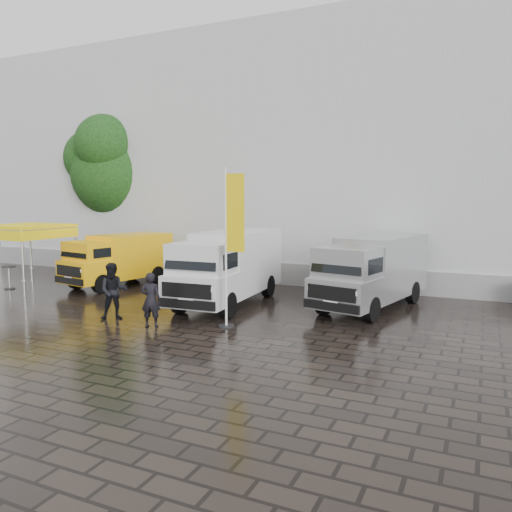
{
  "coord_description": "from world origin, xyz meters",
  "views": [
    {
      "loc": [
        6.97,
        -13.07,
        3.96
      ],
      "look_at": [
        -0.08,
        2.2,
        2.0
      ],
      "focal_mm": 35.0,
      "sensor_mm": 36.0,
      "label": 1
    }
  ],
  "objects_px": {
    "person_front": "(151,300)",
    "van_yellow": "(118,261)",
    "person_tent": "(114,291)",
    "van_white": "(228,268)",
    "flagpole": "(231,239)",
    "canopy_tent": "(25,229)",
    "van_silver": "(372,273)",
    "cocktail_table": "(9,278)"
  },
  "relations": [
    {
      "from": "person_front",
      "to": "van_yellow",
      "type": "bearing_deg",
      "value": -61.13
    },
    {
      "from": "person_front",
      "to": "person_tent",
      "type": "xyz_separation_m",
      "value": [
        -1.72,
        0.32,
        0.08
      ]
    },
    {
      "from": "van_white",
      "to": "person_tent",
      "type": "xyz_separation_m",
      "value": [
        -2.3,
        -3.63,
        -0.42
      ]
    },
    {
      "from": "van_white",
      "to": "flagpole",
      "type": "relative_size",
      "value": 1.27
    },
    {
      "from": "van_yellow",
      "to": "person_tent",
      "type": "distance_m",
      "value": 6.4
    },
    {
      "from": "flagpole",
      "to": "canopy_tent",
      "type": "bearing_deg",
      "value": 169.79
    },
    {
      "from": "van_yellow",
      "to": "van_silver",
      "type": "relative_size",
      "value": 0.84
    },
    {
      "from": "van_white",
      "to": "flagpole",
      "type": "distance_m",
      "value": 3.66
    },
    {
      "from": "flagpole",
      "to": "person_front",
      "type": "distance_m",
      "value": 3.1
    },
    {
      "from": "canopy_tent",
      "to": "cocktail_table",
      "type": "distance_m",
      "value": 2.27
    },
    {
      "from": "van_yellow",
      "to": "cocktail_table",
      "type": "distance_m",
      "value": 4.68
    },
    {
      "from": "van_white",
      "to": "canopy_tent",
      "type": "xyz_separation_m",
      "value": [
        -9.4,
        -0.95,
        1.28
      ]
    },
    {
      "from": "canopy_tent",
      "to": "person_front",
      "type": "bearing_deg",
      "value": -18.81
    },
    {
      "from": "van_silver",
      "to": "flagpole",
      "type": "bearing_deg",
      "value": -114.25
    },
    {
      "from": "canopy_tent",
      "to": "van_yellow",
      "type": "bearing_deg",
      "value": 36.69
    },
    {
      "from": "canopy_tent",
      "to": "person_front",
      "type": "distance_m",
      "value": 9.48
    },
    {
      "from": "van_white",
      "to": "cocktail_table",
      "type": "height_order",
      "value": "van_white"
    },
    {
      "from": "van_white",
      "to": "person_front",
      "type": "bearing_deg",
      "value": -101.58
    },
    {
      "from": "van_silver",
      "to": "person_front",
      "type": "distance_m",
      "value": 7.85
    },
    {
      "from": "van_yellow",
      "to": "van_white",
      "type": "bearing_deg",
      "value": -1.02
    },
    {
      "from": "cocktail_table",
      "to": "person_tent",
      "type": "xyz_separation_m",
      "value": [
        7.84,
        -2.37,
        0.43
      ]
    },
    {
      "from": "van_silver",
      "to": "canopy_tent",
      "type": "bearing_deg",
      "value": -157.71
    },
    {
      "from": "van_yellow",
      "to": "van_white",
      "type": "distance_m",
      "value": 6.46
    },
    {
      "from": "flagpole",
      "to": "cocktail_table",
      "type": "xyz_separation_m",
      "value": [
        -11.82,
        1.69,
        -2.21
      ]
    },
    {
      "from": "van_silver",
      "to": "canopy_tent",
      "type": "xyz_separation_m",
      "value": [
        -14.43,
        -2.47,
        1.34
      ]
    },
    {
      "from": "van_white",
      "to": "cocktail_table",
      "type": "bearing_deg",
      "value": -176.09
    },
    {
      "from": "van_yellow",
      "to": "cocktail_table",
      "type": "height_order",
      "value": "van_yellow"
    },
    {
      "from": "person_tent",
      "to": "flagpole",
      "type": "bearing_deg",
      "value": -27.35
    },
    {
      "from": "van_yellow",
      "to": "van_white",
      "type": "relative_size",
      "value": 0.8
    },
    {
      "from": "canopy_tent",
      "to": "person_tent",
      "type": "xyz_separation_m",
      "value": [
        7.1,
        -2.69,
        -1.69
      ]
    },
    {
      "from": "van_silver",
      "to": "person_front",
      "type": "bearing_deg",
      "value": -123.14
    },
    {
      "from": "flagpole",
      "to": "person_tent",
      "type": "distance_m",
      "value": 4.42
    },
    {
      "from": "van_yellow",
      "to": "cocktail_table",
      "type": "relative_size",
      "value": 4.98
    },
    {
      "from": "van_yellow",
      "to": "canopy_tent",
      "type": "height_order",
      "value": "canopy_tent"
    },
    {
      "from": "person_tent",
      "to": "van_white",
      "type": "bearing_deg",
      "value": 20.5
    },
    {
      "from": "van_silver",
      "to": "flagpole",
      "type": "distance_m",
      "value": 5.76
    },
    {
      "from": "van_silver",
      "to": "canopy_tent",
      "type": "relative_size",
      "value": 1.95
    },
    {
      "from": "van_white",
      "to": "person_tent",
      "type": "height_order",
      "value": "van_white"
    },
    {
      "from": "flagpole",
      "to": "person_tent",
      "type": "bearing_deg",
      "value": -170.19
    },
    {
      "from": "flagpole",
      "to": "cocktail_table",
      "type": "relative_size",
      "value": 4.87
    },
    {
      "from": "van_yellow",
      "to": "cocktail_table",
      "type": "xyz_separation_m",
      "value": [
        -3.82,
        -2.61,
        -0.65
      ]
    },
    {
      "from": "canopy_tent",
      "to": "flagpole",
      "type": "height_order",
      "value": "flagpole"
    }
  ]
}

